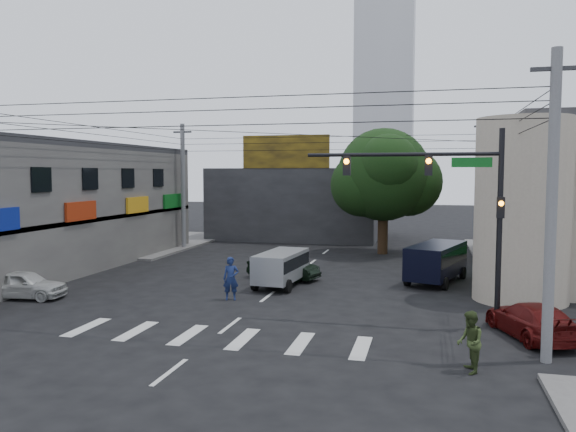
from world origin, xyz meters
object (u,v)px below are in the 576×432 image
at_px(street_tree, 383,175).
at_px(utility_pole_near_right, 551,208).
at_px(white_compact, 24,284).
at_px(navy_van, 436,263).
at_px(pedestrian_olive, 470,342).
at_px(dark_sedan, 284,267).
at_px(maroon_sedan, 531,320).
at_px(utility_pole_far_left, 183,187).
at_px(utility_pole_far_right, 484,189).
at_px(silver_minivan, 281,269).
at_px(traffic_gantry, 451,195).
at_px(traffic_officer, 231,279).

xyz_separation_m(street_tree, utility_pole_near_right, (6.50, -21.50, -0.87)).
xyz_separation_m(street_tree, white_compact, (-14.50, -18.00, -4.84)).
relative_size(navy_van, pedestrian_olive, 3.00).
height_order(dark_sedan, maroon_sedan, dark_sedan).
xyz_separation_m(utility_pole_near_right, utility_pole_far_left, (-21.00, 20.50, 0.00)).
relative_size(street_tree, pedestrian_olive, 4.96).
bearing_deg(maroon_sedan, street_tree, -90.42).
bearing_deg(navy_van, pedestrian_olive, -159.45).
distance_m(dark_sedan, white_compact, 12.49).
distance_m(street_tree, pedestrian_olive, 23.81).
bearing_deg(dark_sedan, utility_pole_far_left, 61.59).
height_order(utility_pole_far_right, silver_minivan, utility_pole_far_right).
xyz_separation_m(utility_pole_far_left, silver_minivan, (10.50, -11.59, -3.74)).
height_order(traffic_gantry, dark_sedan, traffic_gantry).
bearing_deg(maroon_sedan, traffic_gantry, -38.45).
xyz_separation_m(utility_pole_near_right, dark_sedan, (-10.86, 10.78, -3.97)).
xyz_separation_m(street_tree, dark_sedan, (-4.36, -10.72, -4.84)).
bearing_deg(utility_pole_near_right, navy_van, 104.29).
bearing_deg(street_tree, utility_pole_far_left, -176.05).
relative_size(silver_minivan, traffic_officer, 2.16).
relative_size(traffic_gantry, utility_pole_far_right, 0.78).
bearing_deg(utility_pole_far_left, utility_pole_far_right, 0.00).
xyz_separation_m(dark_sedan, pedestrian_olive, (8.58, -12.26, 0.24)).
bearing_deg(navy_van, utility_pole_far_right, -1.80).
bearing_deg(traffic_gantry, maroon_sedan, -19.08).
relative_size(maroon_sedan, traffic_officer, 2.37).
bearing_deg(traffic_gantry, white_compact, 179.99).
distance_m(dark_sedan, maroon_sedan, 13.61).
relative_size(utility_pole_near_right, utility_pole_far_left, 1.00).
xyz_separation_m(navy_van, pedestrian_olive, (0.73, -13.31, -0.11)).
height_order(traffic_gantry, utility_pole_far_right, utility_pole_far_right).
bearing_deg(traffic_gantry, utility_pole_near_right, -52.58).
bearing_deg(silver_minivan, street_tree, -12.26).
bearing_deg(street_tree, maroon_sedan, -71.05).
xyz_separation_m(street_tree, traffic_gantry, (3.82, -18.00, -0.64)).
bearing_deg(utility_pole_near_right, traffic_officer, 155.20).
height_order(maroon_sedan, navy_van, navy_van).
xyz_separation_m(traffic_gantry, white_compact, (-18.32, 0.00, -4.19)).
xyz_separation_m(maroon_sedan, navy_van, (-3.02, 9.27, 0.37)).
bearing_deg(maroon_sedan, utility_pole_far_left, -59.86).
bearing_deg(traffic_gantry, street_tree, 101.99).
relative_size(dark_sedan, white_compact, 1.05).
bearing_deg(traffic_officer, pedestrian_olive, -53.83).
bearing_deg(white_compact, pedestrian_olive, -111.88).
height_order(utility_pole_far_right, pedestrian_olive, utility_pole_far_right).
bearing_deg(maroon_sedan, utility_pole_near_right, 70.63).
height_order(utility_pole_far_right, traffic_officer, utility_pole_far_right).
relative_size(street_tree, dark_sedan, 2.14).
xyz_separation_m(maroon_sedan, pedestrian_olive, (-2.28, -4.05, 0.27)).
relative_size(traffic_gantry, silver_minivan, 1.75).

